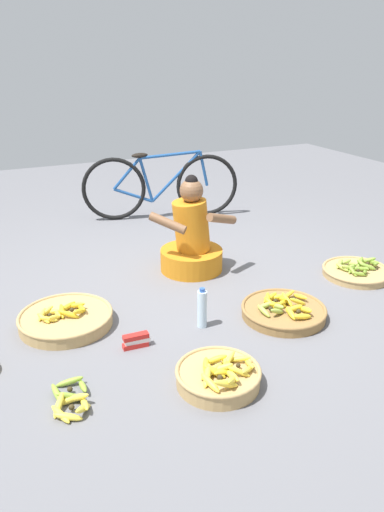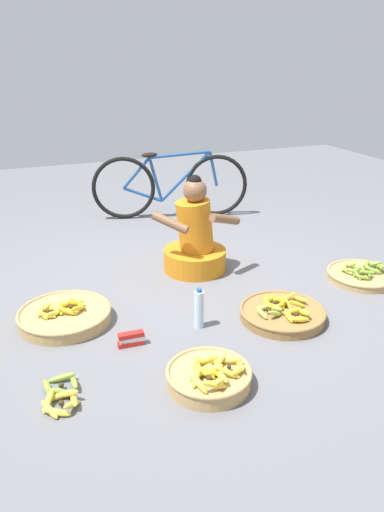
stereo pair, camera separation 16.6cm
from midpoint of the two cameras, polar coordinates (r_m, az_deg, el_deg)
name	(u,v)px [view 1 (the left image)]	position (r m, az deg, el deg)	size (l,w,h in m)	color
ground_plane	(181,289)	(3.80, -2.52, -3.84)	(10.00, 10.00, 0.00)	slate
vendor_woman_front	(192,241)	(4.03, -1.23, 1.79)	(0.72, 0.52, 0.81)	orange
bicycle_leaning	(161,186)	(5.38, -4.56, 8.16)	(1.65, 0.50, 0.73)	black
banana_basket_back_left	(66,318)	(3.42, -15.89, -7.05)	(0.63, 0.63, 0.15)	tan
banana_basket_front_right	(219,375)	(2.75, 1.36, -13.79)	(0.48, 0.48, 0.17)	tan
banana_basket_back_right	(284,311)	(3.44, 9.28, -6.32)	(0.59, 0.59, 0.14)	olive
banana_basket_back_center	(357,271)	(4.20, 17.60, -1.70)	(0.55, 0.55, 0.13)	tan
loose_bananas_near_bicycle	(71,400)	(2.73, -15.71, -15.90)	(0.23, 0.36, 0.09)	yellow
water_bottle	(202,309)	(3.24, -0.29, -6.19)	(0.07, 0.07, 0.28)	silver
packet_carton_stack	(136,340)	(3.10, -8.09, -9.76)	(0.18, 0.07, 0.09)	red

